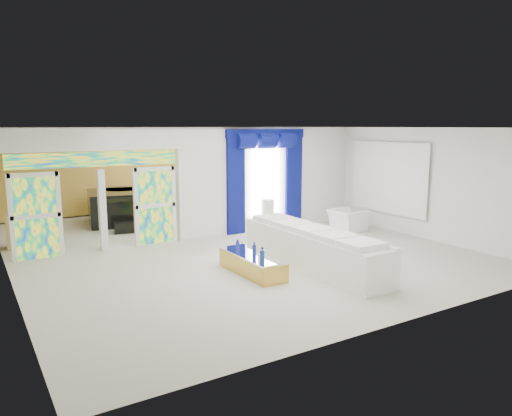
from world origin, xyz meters
TOP-DOWN VIEW (x-y plane):
  - floor at (0.00, 0.00)m, footprint 12.00×12.00m
  - dividing_wall at (2.15, 1.00)m, footprint 5.70×0.18m
  - dividing_header at (-2.85, 1.00)m, footprint 4.30×0.18m
  - stained_panel_left at (-4.28, 1.00)m, footprint 0.95×0.04m
  - stained_panel_right at (-1.42, 1.00)m, footprint 0.95×0.04m
  - stained_transom at (-2.85, 1.00)m, footprint 4.00×0.05m
  - window_pane at (1.90, 0.90)m, footprint 1.00×0.02m
  - blue_drape_left at (0.90, 0.87)m, footprint 0.55×0.10m
  - blue_drape_right at (2.90, 0.87)m, footprint 0.55×0.10m
  - blue_pelmet at (1.90, 0.87)m, footprint 2.60×0.12m
  - wall_mirror at (4.94, -1.00)m, footprint 0.04×2.70m
  - gold_curtains at (0.00, 5.90)m, footprint 9.70×0.12m
  - white_sofa at (0.70, -2.90)m, footprint 0.92×4.10m
  - coffee_table at (-0.65, -2.60)m, footprint 0.62×1.79m
  - console_table at (2.15, 0.67)m, footprint 1.11×0.42m
  - table_lamp at (1.85, 0.67)m, footprint 0.36×0.36m
  - armchair at (3.89, -0.47)m, footprint 0.85×0.97m
  - grand_piano at (-1.62, 4.23)m, footprint 1.85×2.23m
  - piano_bench at (-1.62, 2.63)m, footprint 0.96×0.51m
  - tv_console at (-4.52, 2.37)m, footprint 0.65×0.60m
  - chandelier at (-2.30, 3.40)m, footprint 0.60×0.60m
  - decanters at (-0.68, -2.76)m, footprint 0.17×1.19m

SIDE VIEW (x-z plane):
  - floor at x=0.00m, z-range 0.00..0.00m
  - piano_bench at x=-1.62m, z-range 0.00..0.30m
  - console_table at x=2.15m, z-range 0.00..0.36m
  - coffee_table at x=-0.65m, z-range 0.00..0.40m
  - armchair at x=3.89m, z-range 0.00..0.62m
  - white_sofa at x=0.70m, z-range 0.00..0.78m
  - tv_console at x=-4.52m, z-range 0.00..0.87m
  - decanters at x=-0.68m, z-range 0.38..0.62m
  - grand_piano at x=-1.62m, z-range 0.00..1.01m
  - table_lamp at x=1.85m, z-range 0.36..0.94m
  - stained_panel_left at x=-4.28m, z-range 0.00..2.00m
  - stained_panel_right at x=-1.42m, z-range 0.00..2.00m
  - blue_drape_left at x=0.90m, z-range 0.00..2.80m
  - blue_drape_right at x=2.90m, z-range 0.00..2.80m
  - window_pane at x=1.90m, z-range 0.30..2.60m
  - dividing_wall at x=2.15m, z-range 0.00..3.00m
  - gold_curtains at x=0.00m, z-range 0.05..2.95m
  - wall_mirror at x=4.94m, z-range 0.60..2.50m
  - stained_transom at x=-2.85m, z-range 2.08..2.42m
  - chandelier at x=-2.30m, z-range 2.35..2.95m
  - dividing_header at x=-2.85m, z-range 2.45..3.00m
  - blue_pelmet at x=1.90m, z-range 2.69..2.94m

